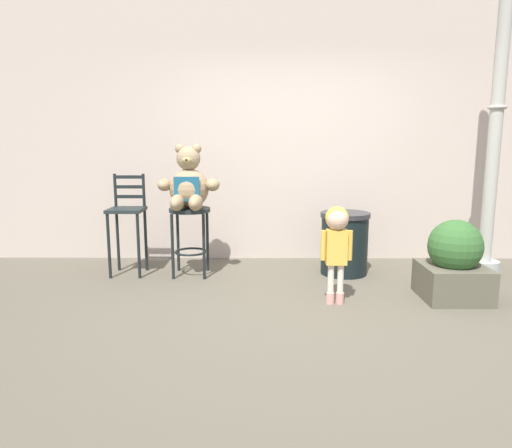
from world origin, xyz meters
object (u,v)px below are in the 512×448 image
bar_stool_with_teddy (190,226)px  planter_with_shrub (454,263)px  child_walking (337,234)px  lamppost (493,161)px  bar_chair_empty (127,217)px  teddy_bear (189,185)px  trash_bin (344,243)px

bar_stool_with_teddy → planter_with_shrub: planter_with_shrub is taller
child_walking → lamppost: bearing=-14.6°
child_walking → bar_chair_empty: 2.28m
teddy_bear → bar_chair_empty: teddy_bear is taller
child_walking → bar_chair_empty: bar_chair_empty is taller
trash_bin → bar_chair_empty: (-2.33, -0.02, 0.29)m
child_walking → lamppost: (1.70, 0.83, 0.59)m
teddy_bear → trash_bin: bearing=3.3°
lamppost → planter_with_shrub: lamppost is taller
bar_stool_with_teddy → trash_bin: bar_stool_with_teddy is taller
bar_stool_with_teddy → child_walking: (1.40, -0.90, 0.10)m
lamppost → teddy_bear: bearing=179.3°
child_walking → trash_bin: 1.03m
teddy_bear → planter_with_shrub: size_ratio=0.92×
bar_stool_with_teddy → teddy_bear: bearing=-90.0°
trash_bin → lamppost: (1.45, -0.13, 0.88)m
trash_bin → teddy_bear: bearing=-176.7°
child_walking → bar_stool_with_teddy: bearing=106.9°
child_walking → trash_bin: child_walking is taller
bar_stool_with_teddy → planter_with_shrub: size_ratio=1.00×
lamppost → child_walking: bearing=-154.0°
planter_with_shrub → trash_bin: bearing=135.6°
child_walking → lamppost: lamppost is taller
lamppost → bar_stool_with_teddy: bearing=178.7°
bar_stool_with_teddy → child_walking: size_ratio=0.84×
planter_with_shrub → lamppost: bearing=48.4°
teddy_bear → trash_bin: 1.77m
bar_stool_with_teddy → trash_bin: (1.65, 0.06, -0.19)m
bar_chair_empty → lamppost: bearing=-1.7°
planter_with_shrub → bar_chair_empty: bearing=165.8°
bar_stool_with_teddy → teddy_bear: (-0.00, -0.03, 0.44)m
planter_with_shrub → teddy_bear: bearing=163.8°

